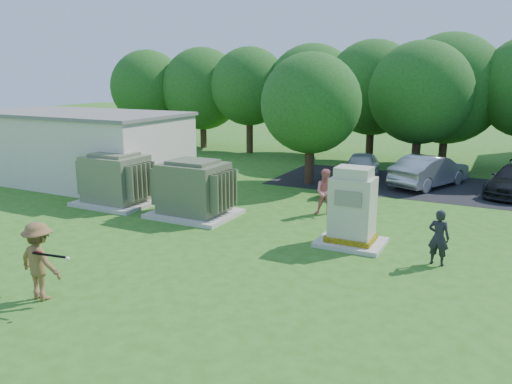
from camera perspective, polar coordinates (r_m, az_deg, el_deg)
The scene contains 15 objects.
ground at distance 13.53m, azimuth -7.80°, elevation -8.88°, with size 120.00×120.00×0.00m, color #2D6619.
service_building at distance 25.34m, azimuth -19.53°, elevation 4.67°, with size 10.00×5.00×3.20m, color beige.
service_building_roof at distance 25.16m, azimuth -19.83°, elevation 8.44°, with size 10.20×5.20×0.15m, color slate.
parking_strip at distance 24.27m, azimuth 25.76°, elevation -0.09°, with size 20.00×6.00×0.01m, color #232326.
transformer_left at distance 20.57m, azimuth -15.71°, elevation 1.29°, with size 3.00×2.40×2.07m.
transformer_right at distance 18.30m, azimuth -7.12°, elevation 0.24°, with size 3.00×2.40×2.07m.
generator_cabinet at distance 15.32m, azimuth 10.94°, elevation -2.18°, with size 1.98×1.62×2.41m.
picnic_table at distance 21.04m, azimuth 9.79°, elevation 0.36°, with size 1.62×1.21×0.69m.
batter at distance 12.53m, azimuth -23.49°, elevation -7.25°, with size 1.19×0.68×1.84m, color brown.
person_by_generator at distance 14.43m, azimuth 20.15°, elevation -4.90°, with size 0.57×0.37×1.55m, color black.
person_at_picnic at distance 18.46m, azimuth 8.04°, elevation -0.02°, with size 0.84×0.65×1.72m, color #DA7374.
car_white at distance 24.91m, azimuth 11.93°, elevation 2.84°, with size 1.58×3.92×1.33m, color silver.
car_silver_a at distance 24.35m, azimuth 19.23°, elevation 2.31°, with size 1.56×4.48×1.48m, color #AEAEB3.
batting_equipment at distance 11.95m, azimuth -22.54°, elevation -6.68°, with size 1.08×0.18×0.09m.
tree_row at distance 29.27m, azimuth 16.45°, elevation 10.99°, with size 41.30×13.30×7.30m.
Camera 1 is at (7.24, -10.23, 5.09)m, focal length 35.00 mm.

